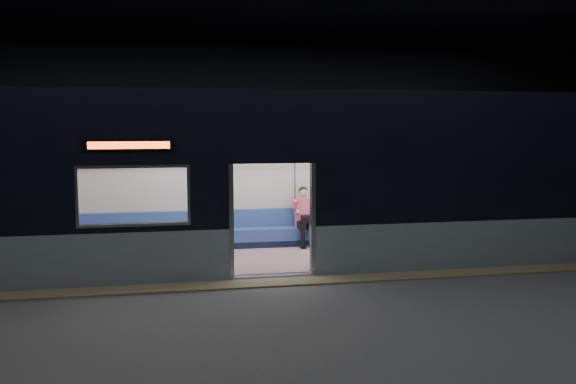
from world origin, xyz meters
name	(u,v)px	position (x,y,z in m)	size (l,w,h in m)	color
station_floor	(284,292)	(0.00, 0.00, -0.01)	(24.00, 14.00, 0.01)	#47494C
station_envelope	(283,65)	(0.00, 0.00, 3.66)	(24.00, 14.00, 5.00)	black
tactile_strip	(278,283)	(0.00, 0.55, 0.01)	(22.80, 0.50, 0.03)	#8C7F59
metro_car	(260,169)	(0.00, 2.54, 1.85)	(18.00, 3.04, 3.35)	#93A6AF
passenger	(304,213)	(1.14, 3.55, 0.78)	(0.41, 0.67, 1.32)	black
handbag	(308,219)	(1.19, 3.34, 0.67)	(0.28, 0.24, 0.14)	black
transit_map	(448,179)	(4.72, 3.85, 1.44)	(0.89, 0.03, 0.58)	white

